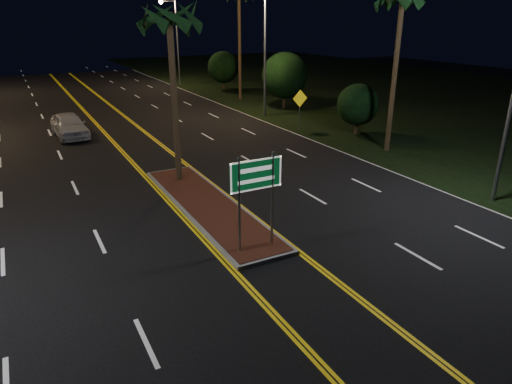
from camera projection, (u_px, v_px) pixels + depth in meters
ground at (302, 293)px, 12.95m from camera, size 120.00×120.00×0.00m
grass_right at (412, 93)px, 46.69m from camera, size 40.00×110.00×0.01m
median_island at (208, 206)px, 18.68m from camera, size 2.25×10.25×0.17m
highway_sign at (256, 183)px, 14.38m from camera, size 1.80×0.08×3.20m
streetlight_right_mid at (261, 40)px, 33.67m from camera, size 1.91×0.44×9.00m
streetlight_right_far at (174, 32)px, 50.13m from camera, size 1.91×0.44×9.00m
palm_median at (169, 18)px, 18.97m from camera, size 2.40×2.40×8.30m
shrub_near at (358, 105)px, 29.69m from camera, size 2.70×2.70×3.30m
shrub_mid at (285, 75)px, 37.86m from camera, size 3.78×3.78×4.62m
shrub_far at (223, 67)px, 47.79m from camera, size 3.24×3.24×3.96m
car_near at (69, 123)px, 29.30m from camera, size 2.72×5.56×1.80m
warning_sign at (300, 104)px, 30.83m from camera, size 1.14×0.09×2.73m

